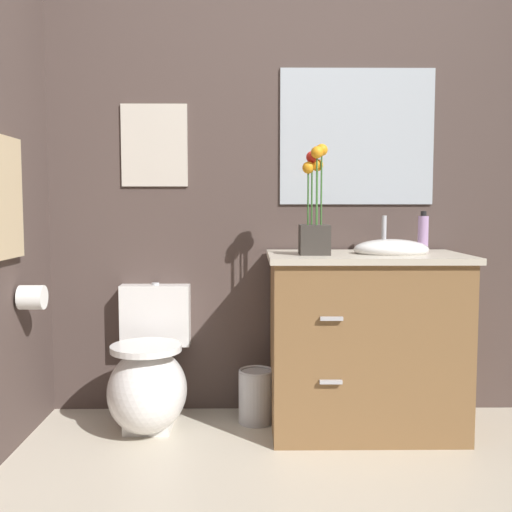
# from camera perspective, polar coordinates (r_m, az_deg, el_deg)

# --- Properties ---
(wall_back) EXTENTS (4.12, 0.05, 2.50)m
(wall_back) POSITION_cam_1_polar(r_m,az_deg,el_deg) (3.21, 7.91, 7.58)
(wall_back) COLOR #4C3D38
(wall_back) RESTS_ON ground_plane
(toilet) EXTENTS (0.38, 0.59, 0.69)m
(toilet) POSITION_cam_1_polar(r_m,az_deg,el_deg) (3.04, -10.17, -11.48)
(toilet) COLOR white
(toilet) RESTS_ON ground_plane
(vanity_cabinet) EXTENTS (0.94, 0.56, 1.04)m
(vanity_cabinet) POSITION_cam_1_polar(r_m,az_deg,el_deg) (2.97, 10.38, -7.86)
(vanity_cabinet) COLOR brown
(vanity_cabinet) RESTS_ON ground_plane
(flower_vase) EXTENTS (0.14, 0.14, 0.51)m
(flower_vase) POSITION_cam_1_polar(r_m,az_deg,el_deg) (2.81, 5.61, 3.48)
(flower_vase) COLOR #38332D
(flower_vase) RESTS_ON vanity_cabinet
(soap_bottle) EXTENTS (0.05, 0.05, 0.20)m
(soap_bottle) POSITION_cam_1_polar(r_m,az_deg,el_deg) (3.07, 15.64, 2.10)
(soap_bottle) COLOR #B28CBF
(soap_bottle) RESTS_ON vanity_cabinet
(trash_bin) EXTENTS (0.18, 0.18, 0.27)m
(trash_bin) POSITION_cam_1_polar(r_m,az_deg,el_deg) (3.10, 0.04, -13.17)
(trash_bin) COLOR #B7B7BC
(trash_bin) RESTS_ON ground_plane
(wall_poster) EXTENTS (0.34, 0.01, 0.42)m
(wall_poster) POSITION_cam_1_polar(r_m,az_deg,el_deg) (3.20, -9.67, 10.36)
(wall_poster) COLOR beige
(wall_mirror) EXTENTS (0.80, 0.01, 0.70)m
(wall_mirror) POSITION_cam_1_polar(r_m,az_deg,el_deg) (3.21, 9.60, 11.14)
(wall_mirror) COLOR #B2BCC6
(hanging_towel) EXTENTS (0.03, 0.28, 0.52)m
(hanging_towel) POSITION_cam_1_polar(r_m,az_deg,el_deg) (2.77, -22.68, 5.15)
(hanging_towel) COLOR tan
(toilet_paper_roll) EXTENTS (0.11, 0.11, 0.11)m
(toilet_paper_roll) POSITION_cam_1_polar(r_m,az_deg,el_deg) (2.88, -20.56, -3.71)
(toilet_paper_roll) COLOR white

